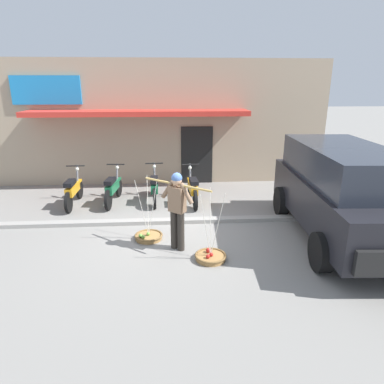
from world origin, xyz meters
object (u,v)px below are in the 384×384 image
(fruit_basket_left_side, at_px, (148,236))
(motorcycle_second_in_row, at_px, (113,188))
(fruit_basket_right_side, at_px, (211,256))
(parked_truck, at_px, (343,190))
(motorcycle_end_of_row, at_px, (193,189))
(motorcycle_nearest_shop, at_px, (73,190))
(fruit_vendor, at_px, (177,206))
(motorcycle_third_in_row, at_px, (155,187))

(fruit_basket_left_side, distance_m, motorcycle_second_in_row, 2.83)
(fruit_basket_right_side, bearing_deg, parked_truck, 16.27)
(fruit_basket_left_side, bearing_deg, motorcycle_second_in_row, 114.54)
(motorcycle_end_of_row, bearing_deg, motorcycle_nearest_shop, 179.07)
(fruit_vendor, distance_m, motorcycle_second_in_row, 3.61)
(motorcycle_third_in_row, bearing_deg, motorcycle_second_in_row, -177.29)
(fruit_basket_left_side, bearing_deg, motorcycle_nearest_shop, 133.22)
(fruit_basket_right_side, bearing_deg, motorcycle_nearest_shop, 135.95)
(fruit_basket_right_side, distance_m, motorcycle_nearest_shop, 5.00)
(motorcycle_nearest_shop, bearing_deg, fruit_basket_left_side, -46.78)
(motorcycle_nearest_shop, distance_m, motorcycle_second_in_row, 1.12)
(fruit_basket_left_side, relative_size, motorcycle_end_of_row, 0.80)
(fruit_basket_left_side, relative_size, fruit_basket_right_side, 1.00)
(motorcycle_third_in_row, bearing_deg, motorcycle_end_of_row, -11.94)
(fruit_basket_left_side, bearing_deg, motorcycle_third_in_row, 88.79)
(fruit_basket_left_side, xyz_separation_m, fruit_basket_right_side, (1.30, -1.04, -0.00))
(motorcycle_nearest_shop, distance_m, parked_truck, 7.17)
(fruit_basket_left_side, bearing_deg, fruit_vendor, -38.41)
(fruit_basket_left_side, height_order, motorcycle_second_in_row, fruit_basket_left_side)
(fruit_basket_right_side, bearing_deg, fruit_basket_left_side, 141.42)
(fruit_vendor, xyz_separation_m, fruit_basket_left_side, (-0.65, 0.52, -0.90))
(fruit_vendor, bearing_deg, motorcycle_third_in_row, 100.86)
(fruit_basket_right_side, bearing_deg, motorcycle_end_of_row, 92.15)
(fruit_basket_left_side, height_order, fruit_basket_right_side, same)
(fruit_vendor, height_order, parked_truck, parked_truck)
(fruit_basket_left_side, distance_m, motorcycle_third_in_row, 2.63)
(motorcycle_second_in_row, distance_m, parked_truck, 6.20)
(motorcycle_second_in_row, distance_m, motorcycle_end_of_row, 2.35)
(motorcycle_nearest_shop, height_order, motorcycle_end_of_row, same)
(fruit_vendor, relative_size, motorcycle_end_of_row, 0.93)
(motorcycle_end_of_row, bearing_deg, motorcycle_second_in_row, 175.62)
(fruit_basket_right_side, xyz_separation_m, motorcycle_second_in_row, (-2.47, 3.59, 0.38))
(fruit_basket_left_side, xyz_separation_m, motorcycle_end_of_row, (1.18, 2.37, 0.38))
(fruit_basket_right_side, height_order, motorcycle_end_of_row, fruit_basket_right_side)
(fruit_vendor, relative_size, fruit_basket_left_side, 1.17)
(motorcycle_nearest_shop, distance_m, motorcycle_end_of_row, 3.46)
(motorcycle_third_in_row, bearing_deg, parked_truck, -32.51)
(motorcycle_third_in_row, bearing_deg, motorcycle_nearest_shop, -175.57)
(motorcycle_second_in_row, xyz_separation_m, motorcycle_third_in_row, (1.22, 0.06, 0.00))
(motorcycle_third_in_row, bearing_deg, fruit_basket_left_side, -91.21)
(motorcycle_second_in_row, bearing_deg, motorcycle_nearest_shop, -173.69)
(fruit_basket_left_side, bearing_deg, parked_truck, -1.90)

